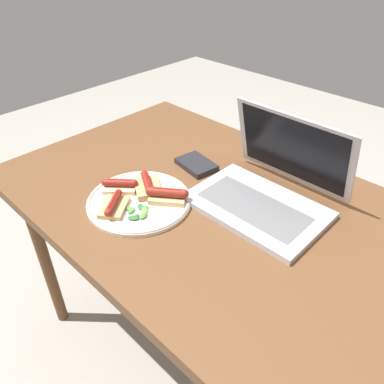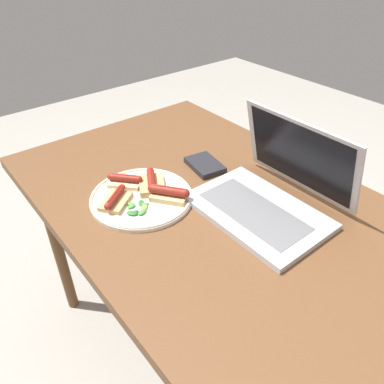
# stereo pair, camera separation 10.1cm
# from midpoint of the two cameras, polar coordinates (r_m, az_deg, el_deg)

# --- Properties ---
(ground_plane) EXTENTS (6.00, 6.00, 0.00)m
(ground_plane) POSITION_cam_midpoint_polar(r_m,az_deg,el_deg) (1.63, 2.91, -24.82)
(ground_plane) COLOR #9E998E
(desk) EXTENTS (1.48, 0.82, 0.77)m
(desk) POSITION_cam_midpoint_polar(r_m,az_deg,el_deg) (1.08, 4.03, -5.98)
(desk) COLOR brown
(desk) RESTS_ON ground_plane
(laptop) EXTENTS (0.37, 0.31, 0.24)m
(laptop) POSITION_cam_midpoint_polar(r_m,az_deg,el_deg) (1.06, 8.69, 0.25)
(laptop) COLOR #B7B7BC
(laptop) RESTS_ON desk
(plate) EXTENTS (0.30, 0.30, 0.02)m
(plate) POSITION_cam_midpoint_polar(r_m,az_deg,el_deg) (1.08, -10.71, -1.41)
(plate) COLOR silver
(plate) RESTS_ON desk
(sausage_toast_left) EXTENTS (0.11, 0.12, 0.04)m
(sausage_toast_left) POSITION_cam_midpoint_polar(r_m,az_deg,el_deg) (1.06, -14.53, -2.08)
(sausage_toast_left) COLOR tan
(sausage_toast_left) RESTS_ON plate
(sausage_toast_middle) EXTENTS (0.13, 0.11, 0.04)m
(sausage_toast_middle) POSITION_cam_midpoint_polar(r_m,az_deg,el_deg) (1.11, -9.41, 0.85)
(sausage_toast_middle) COLOR tan
(sausage_toast_middle) RESTS_ON plate
(sausage_toast_right) EXTENTS (0.12, 0.11, 0.04)m
(sausage_toast_right) POSITION_cam_midpoint_polar(r_m,az_deg,el_deg) (1.06, -6.54, -0.59)
(sausage_toast_right) COLOR tan
(sausage_toast_right) RESTS_ON plate
(sausage_toast_extra) EXTENTS (0.11, 0.11, 0.04)m
(sausage_toast_extra) POSITION_cam_midpoint_polar(r_m,az_deg,el_deg) (1.13, -13.47, 0.91)
(sausage_toast_extra) COLOR #D6B784
(sausage_toast_extra) RESTS_ON plate
(salad_pile) EXTENTS (0.08, 0.08, 0.01)m
(salad_pile) POSITION_cam_midpoint_polar(r_m,az_deg,el_deg) (1.03, -11.04, -3.16)
(salad_pile) COLOR #2D662D
(salad_pile) RESTS_ON plate
(external_drive) EXTENTS (0.14, 0.11, 0.02)m
(external_drive) POSITION_cam_midpoint_polar(r_m,az_deg,el_deg) (1.23, -1.69, 4.15)
(external_drive) COLOR #232328
(external_drive) RESTS_ON desk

